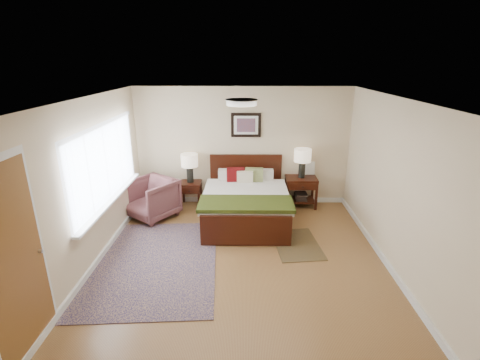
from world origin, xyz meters
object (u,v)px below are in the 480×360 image
at_px(bed, 246,197).
at_px(nightstand_left, 191,188).
at_px(rug_persian, 155,262).
at_px(nightstand_right, 301,189).
at_px(lamp_right, 303,158).
at_px(lamp_left, 189,163).
at_px(armchair, 151,199).

bearing_deg(bed, nightstand_left, 148.25).
xyz_separation_m(bed, rug_persian, (-1.42, -1.52, -0.49)).
bearing_deg(nightstand_right, nightstand_left, -179.86).
bearing_deg(rug_persian, nightstand_left, 80.18).
distance_m(nightstand_left, lamp_right, 2.45).
bearing_deg(lamp_left, bed, -32.43).
height_order(nightstand_left, armchair, armchair).
xyz_separation_m(nightstand_left, lamp_left, (0.00, 0.02, 0.55)).
height_order(nightstand_left, rug_persian, nightstand_left).
height_order(bed, nightstand_left, bed).
bearing_deg(rug_persian, lamp_right, 37.47).
xyz_separation_m(nightstand_left, nightstand_right, (2.36, 0.01, -0.02)).
xyz_separation_m(lamp_left, armchair, (-0.69, -0.61, -0.57)).
xyz_separation_m(nightstand_left, armchair, (-0.69, -0.59, -0.02)).
bearing_deg(nightstand_left, armchair, -139.56).
bearing_deg(nightstand_left, nightstand_right, 0.14).
bearing_deg(lamp_right, nightstand_left, -179.53).
distance_m(bed, lamp_right, 1.51).
bearing_deg(bed, lamp_left, 147.57).
height_order(nightstand_right, rug_persian, nightstand_right).
xyz_separation_m(lamp_left, lamp_right, (2.36, 0.00, 0.11)).
height_order(lamp_left, rug_persian, lamp_left).
relative_size(lamp_left, armchair, 0.70).
xyz_separation_m(nightstand_right, rug_persian, (-2.60, -2.26, -0.39)).
distance_m(bed, rug_persian, 2.14).
height_order(lamp_right, armchair, lamp_right).
xyz_separation_m(bed, armchair, (-1.87, 0.14, -0.10)).
bearing_deg(rug_persian, armchair, 101.38).
bearing_deg(lamp_left, rug_persian, -96.03).
relative_size(nightstand_left, lamp_left, 0.87).
relative_size(bed, nightstand_right, 3.06).
bearing_deg(lamp_right, bed, -147.50).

